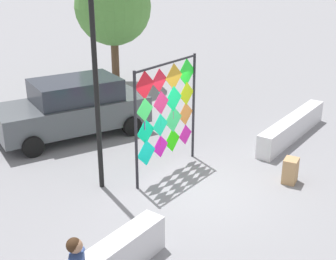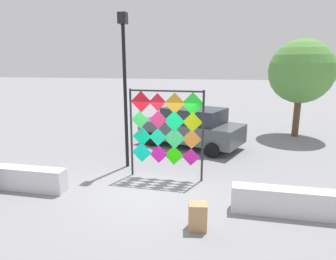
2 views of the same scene
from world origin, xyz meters
TOP-DOWN VIEW (x-y plane):
  - ground at (0.00, 0.00)m, footprint 120.00×120.00m
  - plaza_ledge_right at (4.44, -0.51)m, footprint 4.12×0.44m
  - kite_display_rack at (0.30, 1.21)m, footprint 2.41×0.11m
  - parked_car at (0.65, 5.08)m, footprint 4.96×3.52m
  - cardboard_box_large at (1.62, -1.60)m, footprint 0.46×0.39m
  - lamp_post at (-1.32, 1.99)m, footprint 0.28×0.28m
  - tree_far_right at (5.69, 7.93)m, footprint 3.14×3.14m

SIDE VIEW (x-z plane):
  - ground at x=0.00m, z-range 0.00..0.00m
  - cardboard_box_large at x=1.62m, z-range 0.00..0.63m
  - plaza_ledge_right at x=4.44m, z-range 0.00..0.69m
  - parked_car at x=0.65m, z-range 0.01..1.78m
  - kite_display_rack at x=0.30m, z-range 0.25..3.16m
  - lamp_post at x=-1.32m, z-range 0.57..5.89m
  - tree_far_right at x=5.69m, z-range 0.87..5.74m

